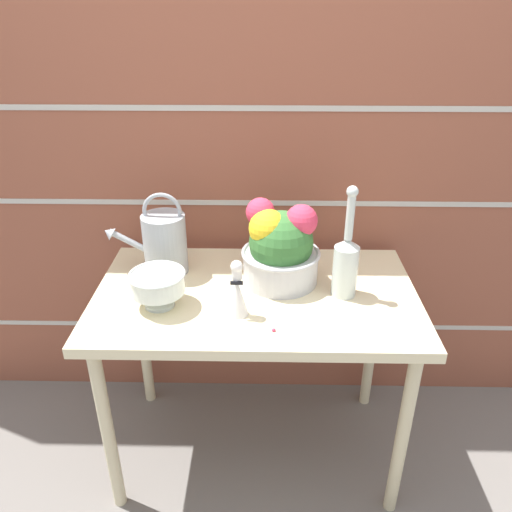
# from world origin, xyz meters

# --- Properties ---
(ground_plane) EXTENTS (12.00, 12.00, 0.00)m
(ground_plane) POSITION_xyz_m (0.00, 0.00, 0.00)
(ground_plane) COLOR slate
(brick_wall) EXTENTS (3.60, 0.08, 2.20)m
(brick_wall) POSITION_xyz_m (0.00, 0.41, 1.10)
(brick_wall) COLOR brown
(brick_wall) RESTS_ON ground_plane
(patio_table) EXTENTS (1.09, 0.65, 0.74)m
(patio_table) POSITION_xyz_m (0.00, 0.00, 0.66)
(patio_table) COLOR beige
(patio_table) RESTS_ON ground_plane
(watering_can) EXTENTS (0.30, 0.15, 0.30)m
(watering_can) POSITION_xyz_m (-0.33, 0.14, 0.86)
(watering_can) COLOR #9EA3A8
(watering_can) RESTS_ON patio_table
(crystal_pedestal_bowl) EXTENTS (0.18, 0.18, 0.12)m
(crystal_pedestal_bowl) POSITION_xyz_m (-0.31, -0.09, 0.82)
(crystal_pedestal_bowl) COLOR silver
(crystal_pedestal_bowl) RESTS_ON patio_table
(flower_planter) EXTENTS (0.27, 0.27, 0.30)m
(flower_planter) POSITION_xyz_m (0.08, 0.08, 0.87)
(flower_planter) COLOR #BCBCC1
(flower_planter) RESTS_ON patio_table
(glass_decanter) EXTENTS (0.08, 0.08, 0.38)m
(glass_decanter) POSITION_xyz_m (0.29, -0.01, 0.86)
(glass_decanter) COLOR silver
(glass_decanter) RESTS_ON patio_table
(figurine_vase) EXTENTS (0.07, 0.07, 0.19)m
(figurine_vase) POSITION_xyz_m (-0.05, -0.13, 0.82)
(figurine_vase) COLOR white
(figurine_vase) RESTS_ON patio_table
(fallen_petal) EXTENTS (0.01, 0.01, 0.01)m
(fallen_petal) POSITION_xyz_m (0.06, -0.23, 0.74)
(fallen_petal) COLOR #E03856
(fallen_petal) RESTS_ON patio_table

